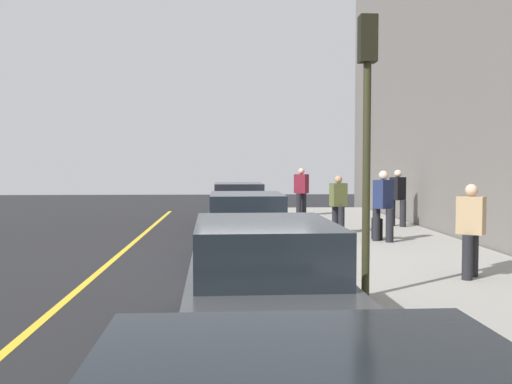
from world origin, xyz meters
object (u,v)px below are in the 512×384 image
(rolling_suitcase, at_px, (377,229))
(pedestrian_black_coat, at_px, (398,196))
(pedestrian_tan_coat, at_px, (471,228))
(traffic_light_pole, at_px, (367,107))
(pedestrian_burgundy_coat, at_px, (301,190))
(parked_car_maroon, at_px, (239,205))
(pedestrian_olive_coat, at_px, (338,203))
(parked_car_navy, at_px, (246,226))
(pedestrian_navy_coat, at_px, (383,204))
(parked_car_charcoal, at_px, (263,282))

(rolling_suitcase, bearing_deg, pedestrian_black_coat, -24.73)
(pedestrian_tan_coat, height_order, traffic_light_pole, traffic_light_pole)
(pedestrian_black_coat, height_order, pedestrian_burgundy_coat, pedestrian_burgundy_coat)
(parked_car_maroon, xyz_separation_m, pedestrian_olive_coat, (-3.07, -2.83, 0.29))
(parked_car_navy, xyz_separation_m, traffic_light_pole, (-4.46, -1.69, 2.28))
(traffic_light_pole, distance_m, rolling_suitcase, 7.32)
(pedestrian_tan_coat, distance_m, pedestrian_navy_coat, 4.92)
(parked_car_charcoal, xyz_separation_m, rolling_suitcase, (8.44, -3.55, -0.32))
(parked_car_maroon, xyz_separation_m, rolling_suitcase, (-4.58, -3.59, -0.32))
(parked_car_navy, bearing_deg, parked_car_maroon, 0.34)
(pedestrian_navy_coat, bearing_deg, parked_car_navy, 116.08)
(pedestrian_burgundy_coat, height_order, traffic_light_pole, traffic_light_pole)
(pedestrian_black_coat, bearing_deg, pedestrian_navy_coat, 158.35)
(pedestrian_black_coat, bearing_deg, pedestrian_burgundy_coat, 32.71)
(pedestrian_navy_coat, bearing_deg, rolling_suitcase, 10.11)
(parked_car_charcoal, xyz_separation_m, traffic_light_pole, (1.86, -1.68, 2.28))
(parked_car_navy, bearing_deg, parked_car_charcoal, -179.95)
(parked_car_charcoal, distance_m, pedestrian_navy_coat, 8.86)
(parked_car_maroon, xyz_separation_m, pedestrian_black_coat, (-1.33, -5.09, 0.37))
(pedestrian_burgundy_coat, xyz_separation_m, traffic_light_pole, (-13.90, 0.75, 1.91))
(parked_car_maroon, bearing_deg, rolling_suitcase, -141.89)
(pedestrian_burgundy_coat, relative_size, rolling_suitcase, 1.98)
(pedestrian_black_coat, xyz_separation_m, pedestrian_burgundy_coat, (4.06, 2.61, 0.01))
(parked_car_navy, xyz_separation_m, pedestrian_olive_coat, (3.64, -2.79, 0.28))
(pedestrian_olive_coat, relative_size, pedestrian_navy_coat, 0.91)
(parked_car_maroon, distance_m, pedestrian_burgundy_coat, 3.71)
(parked_car_charcoal, height_order, pedestrian_tan_coat, pedestrian_tan_coat)
(parked_car_navy, height_order, parked_car_maroon, same)
(parked_car_navy, bearing_deg, pedestrian_black_coat, -43.19)
(parked_car_maroon, bearing_deg, parked_car_navy, -179.66)
(pedestrian_olive_coat, relative_size, rolling_suitcase, 1.80)
(parked_car_charcoal, height_order, rolling_suitcase, parked_car_charcoal)
(pedestrian_tan_coat, distance_m, pedestrian_burgundy_coat, 12.67)
(parked_car_navy, xyz_separation_m, pedestrian_tan_coat, (-3.15, -3.88, 0.29))
(pedestrian_navy_coat, bearing_deg, parked_car_maroon, 36.52)
(pedestrian_navy_coat, relative_size, traffic_light_pole, 0.43)
(parked_car_navy, relative_size, pedestrian_navy_coat, 2.46)
(parked_car_maroon, relative_size, rolling_suitcase, 4.56)
(pedestrian_navy_coat, bearing_deg, pedestrian_tan_coat, -176.92)
(traffic_light_pole, bearing_deg, parked_car_maroon, 8.81)
(parked_car_navy, xyz_separation_m, pedestrian_burgundy_coat, (9.44, -2.44, 0.37))
(parked_car_navy, distance_m, traffic_light_pole, 5.28)
(pedestrian_navy_coat, xyz_separation_m, pedestrian_burgundy_coat, (7.67, 1.17, -0.00))
(rolling_suitcase, bearing_deg, parked_car_maroon, 38.11)
(pedestrian_black_coat, bearing_deg, parked_car_maroon, 75.37)
(parked_car_charcoal, relative_size, pedestrian_burgundy_coat, 2.56)
(parked_car_navy, height_order, pedestrian_tan_coat, pedestrian_tan_coat)
(pedestrian_olive_coat, xyz_separation_m, rolling_suitcase, (-1.51, -0.76, -0.60))
(pedestrian_olive_coat, bearing_deg, parked_car_charcoal, 164.34)
(parked_car_charcoal, relative_size, pedestrian_olive_coat, 2.81)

